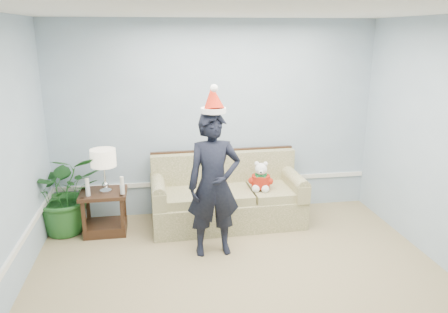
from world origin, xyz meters
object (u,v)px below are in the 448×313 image
sofa (227,198)px  teddy_bear (261,180)px  side_table (105,217)px  man (214,185)px  table_lamp (103,160)px  houseplant (65,193)px

sofa → teddy_bear: sofa is taller
side_table → man: size_ratio=0.35×
table_lamp → man: (1.29, -0.72, -0.15)m
sofa → side_table: 1.62m
table_lamp → teddy_bear: 2.04m
table_lamp → teddy_bear: bearing=-1.3°
man → teddy_bear: (0.72, 0.68, -0.20)m
houseplant → table_lamp: bearing=-13.4°
sofa → side_table: bearing=-178.2°
side_table → houseplant: bearing=167.9°
sofa → table_lamp: 1.71m
houseplant → side_table: bearing=-12.1°
side_table → teddy_bear: (2.04, -0.07, 0.42)m
sofa → side_table: size_ratio=3.47×
side_table → man: bearing=-29.4°
sofa → table_lamp: bearing=-177.4°
houseplant → teddy_bear: (2.53, -0.17, 0.10)m
table_lamp → man: size_ratio=0.33×
sofa → side_table: (-1.61, -0.09, -0.12)m
sofa → side_table: sofa is taller
man → table_lamp: bearing=148.0°
houseplant → man: man is taller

